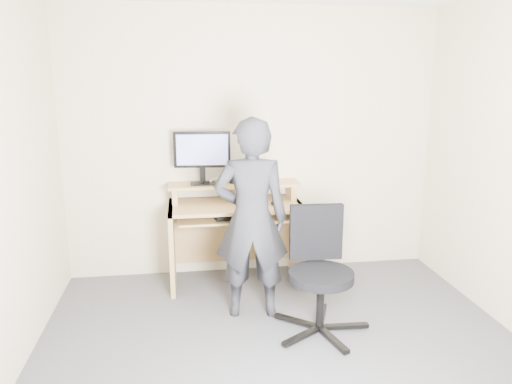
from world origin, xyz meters
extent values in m
plane|color=#57565C|center=(0.00, 0.00, 0.00)|extent=(3.50, 3.50, 0.00)
cube|color=#C5B49C|center=(0.00, 1.75, 1.25)|extent=(3.50, 0.02, 2.50)
cube|color=tan|center=(-0.78, 1.45, 0.38)|extent=(0.04, 0.60, 0.75)
cube|color=tan|center=(0.38, 1.45, 0.38)|extent=(0.04, 0.60, 0.75)
cube|color=tan|center=(-0.20, 1.45, 0.73)|extent=(1.20, 0.60, 0.03)
cube|color=tan|center=(-0.20, 1.37, 0.64)|extent=(1.02, 0.38, 0.02)
cube|color=tan|center=(-0.74, 1.60, 0.82)|extent=(0.05, 0.28, 0.15)
cube|color=tan|center=(0.34, 1.60, 0.82)|extent=(0.05, 0.28, 0.15)
cube|color=tan|center=(-0.20, 1.60, 0.90)|extent=(1.20, 0.30, 0.02)
cube|color=tan|center=(-0.20, 1.74, 0.42)|extent=(1.20, 0.03, 0.65)
cube|color=black|center=(-0.48, 1.59, 0.92)|extent=(0.22, 0.14, 0.02)
cube|color=black|center=(-0.48, 1.61, 1.00)|extent=(0.05, 0.04, 0.14)
cube|color=black|center=(-0.48, 1.58, 1.23)|extent=(0.51, 0.08, 0.33)
cube|color=#818CDF|center=(-0.48, 1.56, 1.23)|extent=(0.46, 0.04, 0.27)
cube|color=black|center=(-0.19, 1.63, 1.01)|extent=(0.11, 0.15, 0.20)
cylinder|color=silver|center=(0.00, 1.57, 0.99)|extent=(0.08, 0.08, 0.16)
cube|color=black|center=(0.08, 1.57, 0.92)|extent=(0.08, 0.13, 0.01)
cube|color=black|center=(-0.45, 1.54, 0.93)|extent=(0.05, 0.04, 0.03)
torus|color=silver|center=(-0.34, 1.63, 0.92)|extent=(0.19, 0.19, 0.06)
cube|color=black|center=(-0.17, 1.36, 0.67)|extent=(0.48, 0.25, 0.03)
ellipsoid|color=black|center=(0.15, 1.35, 0.77)|extent=(0.10, 0.07, 0.04)
cube|color=black|center=(0.51, 0.41, 0.04)|extent=(0.37, 0.07, 0.03)
cube|color=black|center=(0.39, 0.60, 0.04)|extent=(0.18, 0.36, 0.03)
cube|color=black|center=(0.17, 0.54, 0.04)|extent=(0.31, 0.27, 0.03)
cube|color=black|center=(0.16, 0.32, 0.04)|extent=(0.33, 0.24, 0.03)
cube|color=black|center=(0.37, 0.24, 0.04)|extent=(0.14, 0.37, 0.03)
cylinder|color=black|center=(0.32, 0.42, 0.24)|extent=(0.06, 0.06, 0.38)
cylinder|color=black|center=(0.32, 0.42, 0.45)|extent=(0.48, 0.48, 0.07)
cube|color=black|center=(0.33, 0.63, 0.72)|extent=(0.41, 0.08, 0.43)
imported|color=black|center=(-0.15, 0.80, 0.79)|extent=(0.61, 0.43, 1.59)
camera|label=1|loc=(-0.65, -2.88, 1.90)|focal=35.00mm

